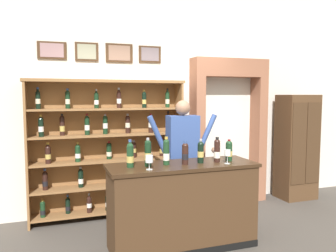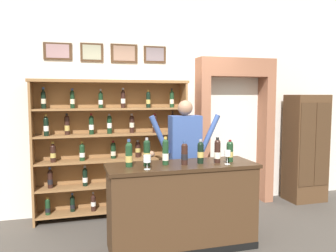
% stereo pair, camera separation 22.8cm
% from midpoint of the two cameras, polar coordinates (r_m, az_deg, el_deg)
% --- Properties ---
extents(ground_plane, '(14.00, 14.00, 0.02)m').
position_cam_midpoint_polar(ground_plane, '(4.23, 4.29, -19.69)').
color(ground_plane, '#47423D').
extents(back_wall, '(12.00, 0.19, 3.57)m').
position_cam_midpoint_polar(back_wall, '(5.32, -1.35, 5.39)').
color(back_wall, silver).
rests_on(back_wall, ground).
extents(wine_shelf, '(2.23, 0.35, 1.99)m').
position_cam_midpoint_polar(wine_shelf, '(4.97, -8.13, -3.17)').
color(wine_shelf, olive).
rests_on(wine_shelf, ground).
extents(archway_doorway, '(1.29, 0.45, 2.36)m').
position_cam_midpoint_polar(archway_doorway, '(5.69, 11.92, 0.70)').
color(archway_doorway, '#935B42').
rests_on(archway_doorway, ground).
extents(side_cabinet, '(0.61, 0.46, 1.78)m').
position_cam_midpoint_polar(side_cabinet, '(6.16, 23.17, -3.42)').
color(side_cabinet, '#4C331E').
rests_on(side_cabinet, ground).
extents(tasting_counter, '(1.73, 0.60, 0.98)m').
position_cam_midpoint_polar(tasting_counter, '(4.04, 4.00, -13.27)').
color(tasting_counter, '#422B19').
rests_on(tasting_counter, ground).
extents(shopkeeper, '(1.01, 0.22, 1.70)m').
position_cam_midpoint_polar(shopkeeper, '(4.53, 4.33, -3.94)').
color(shopkeeper, '#2D3347').
rests_on(shopkeeper, ground).
extents(tasting_bottle_rosso, '(0.08, 0.08, 0.31)m').
position_cam_midpoint_polar(tasting_bottle_rosso, '(3.74, -4.86, -4.81)').
color(tasting_bottle_rosso, '#19381E').
rests_on(tasting_bottle_rosso, tasting_counter).
extents(tasting_bottle_grappa, '(0.08, 0.08, 0.32)m').
position_cam_midpoint_polar(tasting_bottle_grappa, '(3.76, -1.85, -4.51)').
color(tasting_bottle_grappa, black).
rests_on(tasting_bottle_grappa, tasting_counter).
extents(tasting_bottle_riserva, '(0.07, 0.07, 0.32)m').
position_cam_midpoint_polar(tasting_bottle_riserva, '(3.83, 1.29, -4.38)').
color(tasting_bottle_riserva, '#19381E').
rests_on(tasting_bottle_riserva, tasting_counter).
extents(tasting_bottle_bianco, '(0.08, 0.08, 0.27)m').
position_cam_midpoint_polar(tasting_bottle_bianco, '(3.85, 4.50, -4.65)').
color(tasting_bottle_bianco, black).
rests_on(tasting_bottle_bianco, tasting_counter).
extents(tasting_bottle_vin_santo, '(0.07, 0.07, 0.28)m').
position_cam_midpoint_polar(tasting_bottle_vin_santo, '(3.95, 7.16, -4.38)').
color(tasting_bottle_vin_santo, black).
rests_on(tasting_bottle_vin_santo, tasting_counter).
extents(tasting_bottle_chianti, '(0.07, 0.07, 0.30)m').
position_cam_midpoint_polar(tasting_bottle_chianti, '(4.01, 9.95, -4.15)').
color(tasting_bottle_chianti, black).
rests_on(tasting_bottle_chianti, tasting_counter).
extents(tasting_bottle_brunello, '(0.08, 0.08, 0.26)m').
position_cam_midpoint_polar(tasting_bottle_brunello, '(4.10, 11.95, -4.17)').
color(tasting_bottle_brunello, '#19381E').
rests_on(tasting_bottle_brunello, tasting_counter).
extents(wine_glass_right, '(0.08, 0.08, 0.16)m').
position_cam_midpoint_polar(wine_glass_right, '(3.60, -1.72, -5.61)').
color(wine_glass_right, silver).
rests_on(wine_glass_right, tasting_counter).
extents(wine_glass_left, '(0.07, 0.07, 0.16)m').
position_cam_midpoint_polar(wine_glass_left, '(3.94, 11.64, -4.64)').
color(wine_glass_left, silver).
rests_on(wine_glass_left, tasting_counter).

